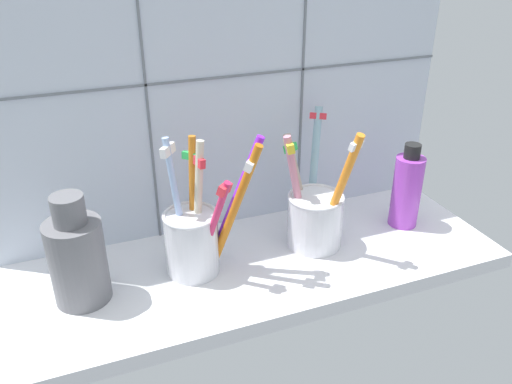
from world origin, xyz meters
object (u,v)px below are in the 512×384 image
object	(u,v)px
toothbrush_cup_left	(196,234)
soap_bottle	(407,189)
toothbrush_cup_right	(315,213)
ceramic_vase	(77,257)

from	to	relation	value
toothbrush_cup_left	soap_bottle	size ratio (longest dim) A/B	1.44
toothbrush_cup_right	soap_bottle	distance (cm)	14.53
toothbrush_cup_right	ceramic_vase	world-z (taller)	toothbrush_cup_right
ceramic_vase	soap_bottle	distance (cm)	44.92
ceramic_vase	soap_bottle	bearing A→B (deg)	0.83
ceramic_vase	soap_bottle	world-z (taller)	ceramic_vase
toothbrush_cup_left	ceramic_vase	bearing A→B (deg)	-178.43
toothbrush_cup_left	ceramic_vase	distance (cm)	13.91
ceramic_vase	toothbrush_cup_left	bearing A→B (deg)	1.57
toothbrush_cup_left	ceramic_vase	size ratio (longest dim) A/B	1.33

